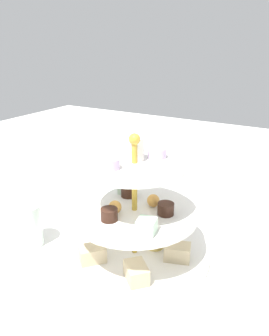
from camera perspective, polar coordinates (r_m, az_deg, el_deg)
name	(u,v)px	position (r m, az deg, el deg)	size (l,w,h in m)	color
ground_plane	(134,256)	(0.69, 0.00, -14.46)	(2.40, 2.40, 0.00)	white
tiered_serving_stand	(135,222)	(0.65, 0.03, -9.02)	(0.29, 0.29, 0.25)	white
water_glass_short_left	(99,190)	(0.88, -5.97, -3.62)	(0.06, 0.06, 0.08)	silver
teacup_with_saucer	(151,191)	(0.91, 2.69, -3.78)	(0.09, 0.09, 0.05)	white
butter_knife_right	(235,214)	(0.87, 16.43, -7.35)	(0.17, 0.01, 0.00)	silver
water_glass_mid_back	(27,225)	(0.74, -17.46, -9.06)	(0.06, 0.06, 0.09)	silver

